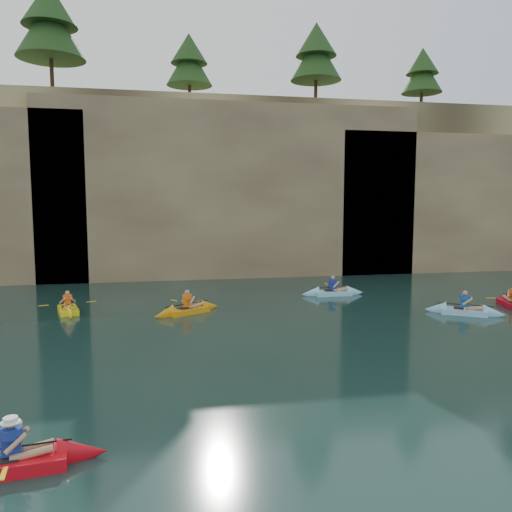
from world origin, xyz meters
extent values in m
plane|color=black|center=(0.00, 0.00, 0.00)|extent=(160.00, 160.00, 0.00)
cube|color=tan|center=(0.00, 30.00, 6.00)|extent=(70.00, 16.00, 12.00)
cube|color=tan|center=(2.00, 22.60, 5.70)|extent=(24.00, 2.40, 11.40)
cube|color=tan|center=(22.00, 22.60, 4.92)|extent=(26.00, 2.40, 9.84)
cube|color=black|center=(-4.00, 21.95, 1.60)|extent=(3.50, 1.00, 3.20)
cube|color=black|center=(10.00, 21.95, 2.25)|extent=(5.00, 1.00, 4.50)
cube|color=red|center=(-5.50, -0.21, 0.15)|extent=(2.64, 1.12, 0.29)
cone|color=red|center=(-4.31, -0.06, 0.15)|extent=(0.99, 0.87, 0.76)
cube|color=black|center=(-5.65, -0.23, 0.26)|extent=(0.61, 0.54, 0.04)
cube|color=navy|center=(-5.50, -0.21, 0.54)|extent=(0.35, 0.25, 0.49)
sphere|color=tan|center=(-5.50, -0.21, 0.89)|extent=(0.20, 0.20, 0.20)
cylinder|color=black|center=(-5.50, -0.21, 0.43)|extent=(2.03, 0.30, 0.04)
cube|color=yellow|center=(-5.62, 0.70, 0.43)|extent=(0.13, 0.43, 0.02)
cube|color=yellow|center=(-5.38, -1.13, 0.43)|extent=(0.13, 0.43, 0.02)
cylinder|color=white|center=(-5.50, -0.21, 0.93)|extent=(0.35, 0.35, 0.10)
cube|color=orange|center=(-1.67, 12.09, 0.14)|extent=(2.62, 2.06, 0.28)
cone|color=orange|center=(-0.63, 12.73, 0.14)|extent=(1.19, 1.14, 0.77)
cone|color=orange|center=(-2.70, 11.44, 0.14)|extent=(1.19, 1.14, 0.77)
cube|color=black|center=(-1.79, 12.01, 0.25)|extent=(0.72, 0.70, 0.04)
cube|color=orange|center=(-1.67, 12.09, 0.55)|extent=(0.42, 0.38, 0.52)
sphere|color=tan|center=(-1.67, 12.09, 0.93)|extent=(0.22, 0.22, 0.22)
cylinder|color=black|center=(-1.67, 12.09, 0.42)|extent=(1.95, 1.25, 0.04)
cube|color=yellow|center=(-2.22, 12.97, 0.42)|extent=(0.29, 0.40, 0.02)
cube|color=yellow|center=(-1.11, 11.20, 0.42)|extent=(0.29, 0.40, 0.02)
cube|color=#92CBF5|center=(10.09, 9.59, 0.14)|extent=(2.55, 2.05, 0.28)
cone|color=#92CBF5|center=(11.08, 8.94, 0.14)|extent=(1.17, 1.14, 0.78)
cone|color=#92CBF5|center=(9.10, 10.24, 0.14)|extent=(1.17, 1.14, 0.78)
cube|color=black|center=(9.96, 9.67, 0.25)|extent=(0.73, 0.71, 0.04)
cube|color=#1A4A93|center=(10.09, 9.59, 0.56)|extent=(0.42, 0.39, 0.52)
sphere|color=tan|center=(10.09, 9.59, 0.93)|extent=(0.22, 0.22, 0.22)
cylinder|color=black|center=(10.09, 9.59, 0.42)|extent=(1.95, 1.29, 0.04)
cube|color=yellow|center=(10.66, 10.47, 0.42)|extent=(0.30, 0.40, 0.02)
cube|color=yellow|center=(9.52, 8.71, 0.42)|extent=(0.30, 0.40, 0.02)
cone|color=red|center=(13.53, 11.72, 0.14)|extent=(0.99, 1.12, 0.79)
cube|color=yellow|center=(12.19, 10.72, 0.43)|extent=(0.43, 0.18, 0.02)
cube|color=yellow|center=(-6.81, 13.22, 0.13)|extent=(1.32, 2.40, 0.27)
cone|color=yellow|center=(-6.54, 12.18, 0.13)|extent=(0.91, 0.96, 0.73)
cone|color=yellow|center=(-7.09, 14.25, 0.13)|extent=(0.91, 0.96, 0.73)
cube|color=black|center=(-6.85, 13.36, 0.24)|extent=(0.58, 0.65, 0.04)
cube|color=#FF5F15|center=(-6.81, 13.22, 0.52)|extent=(0.29, 0.38, 0.49)
sphere|color=tan|center=(-6.81, 13.22, 0.87)|extent=(0.21, 0.21, 0.21)
cylinder|color=black|center=(-6.81, 13.22, 0.41)|extent=(0.59, 2.10, 0.04)
cube|color=yellow|center=(-5.86, 13.47, 0.41)|extent=(0.43, 0.18, 0.02)
cube|color=yellow|center=(-7.76, 12.97, 0.41)|extent=(0.43, 0.18, 0.02)
cube|color=#96D8FC|center=(6.01, 14.90, 0.14)|extent=(2.59, 0.82, 0.28)
cone|color=#96D8FC|center=(7.23, 14.89, 0.14)|extent=(0.92, 0.78, 0.77)
cone|color=#96D8FC|center=(4.79, 14.91, 0.14)|extent=(0.92, 0.78, 0.77)
cube|color=black|center=(5.86, 14.90, 0.25)|extent=(0.55, 0.49, 0.04)
cube|color=#1B2996|center=(6.01, 14.90, 0.55)|extent=(0.35, 0.23, 0.52)
sphere|color=tan|center=(6.01, 14.90, 0.92)|extent=(0.22, 0.22, 0.22)
cylinder|color=black|center=(6.01, 14.90, 0.42)|extent=(2.28, 0.05, 0.04)
cube|color=yellow|center=(6.01, 15.94, 0.42)|extent=(0.08, 0.42, 0.02)
cube|color=yellow|center=(6.00, 13.86, 0.42)|extent=(0.08, 0.42, 0.02)
camera|label=1|loc=(-2.81, -9.48, 4.84)|focal=35.00mm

